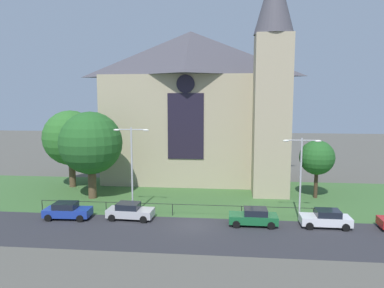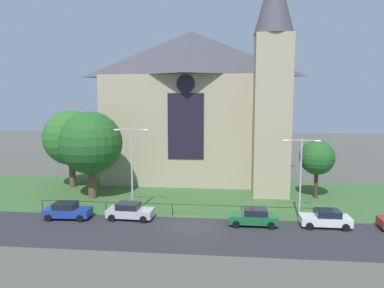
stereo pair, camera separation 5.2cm
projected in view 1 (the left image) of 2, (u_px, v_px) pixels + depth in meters
name	position (u px, v px, depth m)	size (l,w,h in m)	color
ground	(201.00, 195.00, 41.44)	(160.00, 160.00, 0.00)	#56544C
road_asphalt	(190.00, 234.00, 29.60)	(120.00, 8.00, 0.01)	#2D2D33
grass_verge	(200.00, 200.00, 39.47)	(120.00, 20.00, 0.01)	#3D6633
church_building	(196.00, 104.00, 48.79)	(23.20, 16.20, 26.00)	tan
iron_railing	(172.00, 206.00, 34.14)	(26.02, 0.07, 1.13)	black
tree_left_far	(71.00, 138.00, 44.81)	(6.79, 6.79, 9.62)	brown
tree_right_far	(317.00, 158.00, 39.88)	(3.83, 3.83, 6.49)	#423021
tree_left_near	(91.00, 143.00, 39.60)	(6.88, 6.88, 9.65)	brown
streetlamp_near	(132.00, 160.00, 33.89)	(3.37, 0.26, 8.36)	#B2B2B7
streetlamp_far	(301.00, 168.00, 32.39)	(3.37, 0.26, 7.53)	#B2B2B7
parked_car_blue	(67.00, 211.00, 33.30)	(4.27, 2.16, 1.51)	#1E3899
parked_car_silver	(130.00, 211.00, 33.16)	(4.28, 2.18, 1.51)	#B7B7BC
parked_car_green	(254.00, 217.00, 31.53)	(4.20, 2.03, 1.51)	#196033
parked_car_white	(326.00, 218.00, 31.10)	(4.22, 2.06, 1.51)	silver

